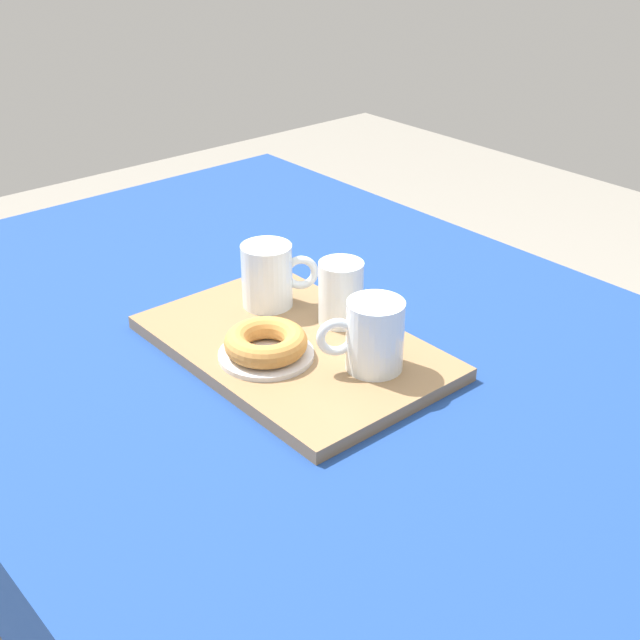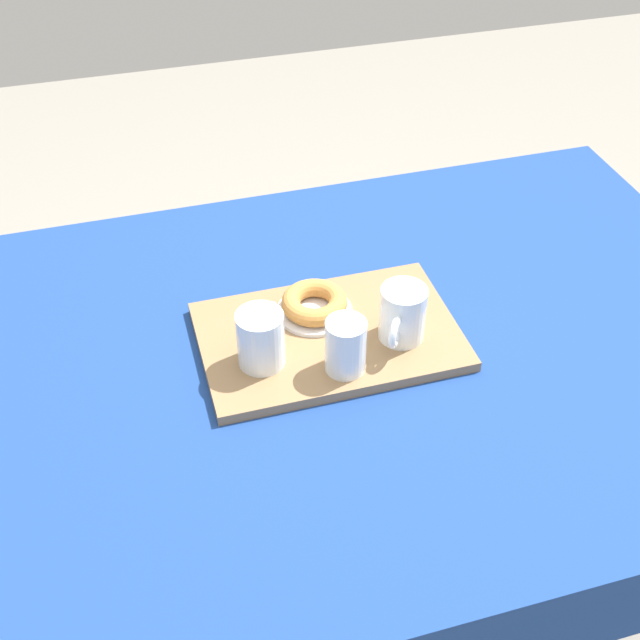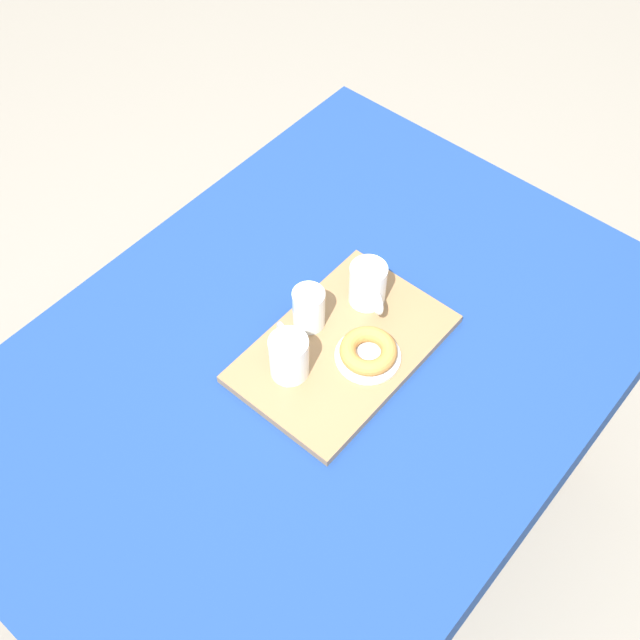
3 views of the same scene
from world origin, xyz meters
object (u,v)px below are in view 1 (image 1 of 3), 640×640
object	(u,v)px
tea_mug_right	(373,337)
sugar_donut_left	(266,342)
dining_table	(288,385)
water_glass_near	(341,296)
serving_tray	(293,347)
donut_plate_left	(266,355)
tea_mug_left	(268,277)

from	to	relation	value
tea_mug_right	sugar_donut_left	size ratio (longest dim) A/B	0.95
dining_table	water_glass_near	world-z (taller)	water_glass_near
serving_tray	donut_plate_left	world-z (taller)	donut_plate_left
dining_table	tea_mug_left	distance (m)	0.17
dining_table	serving_tray	bearing A→B (deg)	-29.63
sugar_donut_left	water_glass_near	bearing A→B (deg)	94.03
tea_mug_left	donut_plate_left	size ratio (longest dim) A/B	0.81
tea_mug_right	water_glass_near	bearing A→B (deg)	156.81
tea_mug_left	sugar_donut_left	bearing A→B (deg)	-38.86
serving_tray	water_glass_near	distance (m)	0.10
tea_mug_left	serving_tray	bearing A→B (deg)	-21.13
serving_tray	tea_mug_right	xyz separation A→B (m)	(0.12, 0.04, 0.05)
serving_tray	tea_mug_left	distance (m)	0.13
dining_table	donut_plate_left	xyz separation A→B (m)	(0.06, -0.09, 0.12)
serving_tray	tea_mug_right	world-z (taller)	tea_mug_right
sugar_donut_left	tea_mug_left	bearing A→B (deg)	141.14
serving_tray	sugar_donut_left	bearing A→B (deg)	-79.99
tea_mug_left	water_glass_near	distance (m)	0.12
tea_mug_left	water_glass_near	world-z (taller)	tea_mug_left
water_glass_near	sugar_donut_left	bearing A→B (deg)	-85.97
dining_table	tea_mug_left	bearing A→B (deg)	167.75
water_glass_near	tea_mug_left	bearing A→B (deg)	-157.46
water_glass_near	sugar_donut_left	world-z (taller)	water_glass_near
dining_table	serving_tray	world-z (taller)	serving_tray
tea_mug_right	dining_table	bearing A→B (deg)	-178.05
donut_plate_left	sugar_donut_left	distance (m)	0.02
donut_plate_left	serving_tray	bearing A→B (deg)	100.01
donut_plate_left	dining_table	bearing A→B (deg)	126.67
dining_table	water_glass_near	bearing A→B (deg)	47.78
tea_mug_right	sugar_donut_left	xyz separation A→B (m)	(-0.11, -0.09, -0.02)
tea_mug_left	tea_mug_right	bearing A→B (deg)	-1.61
dining_table	sugar_donut_left	world-z (taller)	sugar_donut_left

